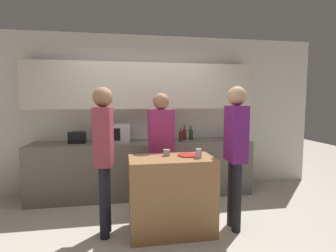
{
  "coord_description": "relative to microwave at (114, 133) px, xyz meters",
  "views": [
    {
      "loc": [
        -0.33,
        -2.9,
        1.59
      ],
      "look_at": [
        0.23,
        0.33,
        1.27
      ],
      "focal_mm": 28.0,
      "sensor_mm": 36.0,
      "label": 1
    }
  ],
  "objects": [
    {
      "name": "ground_plane",
      "position": [
        0.48,
        -1.43,
        -1.06
      ],
      "size": [
        14.0,
        14.0,
        0.0
      ],
      "primitive_type": "plane",
      "color": "beige"
    },
    {
      "name": "back_wall",
      "position": [
        0.48,
        0.23,
        0.48
      ],
      "size": [
        6.4,
        0.4,
        2.7
      ],
      "color": "silver",
      "rests_on": "ground_plane"
    },
    {
      "name": "back_counter",
      "position": [
        0.48,
        -0.04,
        -0.6
      ],
      "size": [
        3.6,
        0.62,
        0.91
      ],
      "color": "#6B665B",
      "rests_on": "ground_plane"
    },
    {
      "name": "kitchen_island",
      "position": [
        0.71,
        -1.34,
        -0.6
      ],
      "size": [
        1.0,
        0.56,
        0.92
      ],
      "color": "#996B42",
      "rests_on": "ground_plane"
    },
    {
      "name": "microwave",
      "position": [
        0.0,
        0.0,
        0.0
      ],
      "size": [
        0.52,
        0.39,
        0.3
      ],
      "color": "#B7BABC",
      "rests_on": "back_counter"
    },
    {
      "name": "toaster",
      "position": [
        -0.57,
        0.0,
        -0.06
      ],
      "size": [
        0.26,
        0.16,
        0.18
      ],
      "color": "black",
      "rests_on": "back_counter"
    },
    {
      "name": "potted_plant",
      "position": [
        1.99,
        0.0,
        0.05
      ],
      "size": [
        0.14,
        0.14,
        0.39
      ],
      "color": "#333D4C",
      "rests_on": "back_counter"
    },
    {
      "name": "bottle_0",
      "position": [
        0.77,
        -0.08,
        -0.05
      ],
      "size": [
        0.08,
        0.08,
        0.26
      ],
      "color": "black",
      "rests_on": "back_counter"
    },
    {
      "name": "bottle_1",
      "position": [
        0.88,
        0.02,
        -0.03
      ],
      "size": [
        0.08,
        0.08,
        0.32
      ],
      "color": "#194723",
      "rests_on": "back_counter"
    },
    {
      "name": "bottle_2",
      "position": [
        0.99,
        0.08,
        -0.05
      ],
      "size": [
        0.08,
        0.08,
        0.26
      ],
      "color": "black",
      "rests_on": "back_counter"
    },
    {
      "name": "bottle_3",
      "position": [
        1.1,
        -0.09,
        -0.06
      ],
      "size": [
        0.06,
        0.06,
        0.23
      ],
      "color": "#472814",
      "rests_on": "back_counter"
    },
    {
      "name": "bottle_4",
      "position": [
        1.2,
        0.07,
        -0.05
      ],
      "size": [
        0.07,
        0.07,
        0.25
      ],
      "color": "maroon",
      "rests_on": "back_counter"
    },
    {
      "name": "bottle_5",
      "position": [
        1.31,
        0.03,
        -0.06
      ],
      "size": [
        0.07,
        0.07,
        0.25
      ],
      "color": "#194723",
      "rests_on": "back_counter"
    },
    {
      "name": "plate_on_island",
      "position": [
        0.93,
        -1.28,
        -0.13
      ],
      "size": [
        0.26,
        0.26,
        0.01
      ],
      "color": "red",
      "rests_on": "kitchen_island"
    },
    {
      "name": "cup_0",
      "position": [
        1.02,
        -1.43,
        -0.08
      ],
      "size": [
        0.07,
        0.07,
        0.11
      ],
      "color": "beige",
      "rests_on": "kitchen_island"
    },
    {
      "name": "cup_1",
      "position": [
        0.67,
        -1.24,
        -0.1
      ],
      "size": [
        0.08,
        0.08,
        0.08
      ],
      "color": "#A7A28F",
      "rests_on": "kitchen_island"
    },
    {
      "name": "person_left",
      "position": [
        1.49,
        -1.38,
        -0.0
      ],
      "size": [
        0.23,
        0.35,
        1.76
      ],
      "rotation": [
        0.0,
        0.0,
        1.52
      ],
      "color": "black",
      "rests_on": "ground_plane"
    },
    {
      "name": "person_center",
      "position": [
        0.67,
        -0.8,
        -0.05
      ],
      "size": [
        0.35,
        0.22,
        1.69
      ],
      "rotation": [
        0.0,
        0.0,
        -3.06
      ],
      "color": "black",
      "rests_on": "ground_plane"
    },
    {
      "name": "person_right",
      "position": [
        -0.07,
        -1.28,
        -0.01
      ],
      "size": [
        0.23,
        0.35,
        1.74
      ],
      "rotation": [
        0.0,
        0.0,
        -1.66
      ],
      "color": "black",
      "rests_on": "ground_plane"
    }
  ]
}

